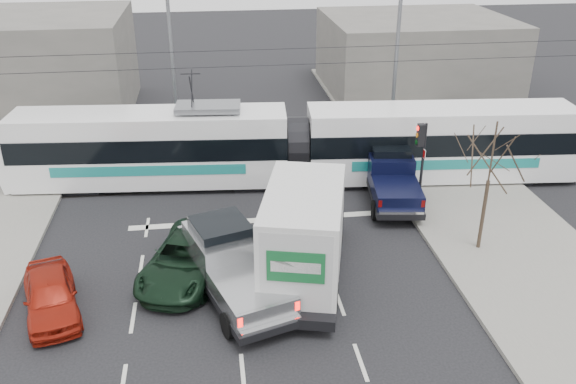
{
  "coord_description": "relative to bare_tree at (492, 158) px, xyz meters",
  "views": [
    {
      "loc": [
        -2.19,
        -16.29,
        12.0
      ],
      "look_at": [
        0.63,
        4.82,
        1.8
      ],
      "focal_mm": 38.0,
      "sensor_mm": 36.0,
      "label": 1
    }
  ],
  "objects": [
    {
      "name": "red_car",
      "position": [
        -15.16,
        -1.87,
        -3.12
      ],
      "size": [
        2.6,
        4.22,
        1.34
      ],
      "primitive_type": "imported",
      "rotation": [
        0.0,
        0.0,
        0.28
      ],
      "color": "#9B1C0E",
      "rests_on": "ground"
    },
    {
      "name": "silver_pickup",
      "position": [
        -9.42,
        -1.31,
        -2.69
      ],
      "size": [
        3.88,
        6.45,
        2.22
      ],
      "rotation": [
        0.0,
        0.0,
        0.32
      ],
      "color": "black",
      "rests_on": "ground"
    },
    {
      "name": "sidewalk_right",
      "position": [
        1.4,
        -2.5,
        -3.72
      ],
      "size": [
        6.0,
        60.0,
        0.15
      ],
      "primitive_type": "cube",
      "color": "gray",
      "rests_on": "ground"
    },
    {
      "name": "traffic_signal",
      "position": [
        -1.13,
        4.0,
        -1.05
      ],
      "size": [
        0.44,
        0.44,
        3.6
      ],
      "color": "black",
      "rests_on": "ground"
    },
    {
      "name": "navy_pickup",
      "position": [
        -2.05,
        4.84,
        -2.69
      ],
      "size": [
        2.64,
        5.53,
        2.24
      ],
      "rotation": [
        0.0,
        0.0,
        -0.13
      ],
      "color": "black",
      "rests_on": "ground"
    },
    {
      "name": "street_lamp_far",
      "position": [
        -11.79,
        13.5,
        1.32
      ],
      "size": [
        2.38,
        0.25,
        9.0
      ],
      "color": "slate",
      "rests_on": "ground"
    },
    {
      "name": "box_truck",
      "position": [
        -6.8,
        -0.87,
        -2.01
      ],
      "size": [
        4.18,
        7.59,
        3.6
      ],
      "rotation": [
        0.0,
        0.0,
        -0.25
      ],
      "color": "black",
      "rests_on": "ground"
    },
    {
      "name": "building_left",
      "position": [
        -21.6,
        19.5,
        -0.79
      ],
      "size": [
        14.0,
        10.0,
        6.0
      ],
      "primitive_type": "cube",
      "color": "slate",
      "rests_on": "ground"
    },
    {
      "name": "catenary",
      "position": [
        -7.6,
        7.5,
        0.09
      ],
      "size": [
        60.0,
        0.2,
        7.0
      ],
      "color": "black",
      "rests_on": "ground"
    },
    {
      "name": "ground",
      "position": [
        -7.6,
        -2.5,
        -3.79
      ],
      "size": [
        120.0,
        120.0,
        0.0
      ],
      "primitive_type": "plane",
      "color": "black",
      "rests_on": "ground"
    },
    {
      "name": "tram",
      "position": [
        -5.94,
        7.16,
        -1.93
      ],
      "size": [
        25.77,
        4.66,
        5.23
      ],
      "rotation": [
        0.0,
        0.0,
        -0.08
      ],
      "color": "white",
      "rests_on": "ground"
    },
    {
      "name": "bare_tree",
      "position": [
        0.0,
        0.0,
        0.0
      ],
      "size": [
        2.4,
        2.4,
        5.0
      ],
      "color": "#47382B",
      "rests_on": "ground"
    },
    {
      "name": "building_right",
      "position": [
        4.4,
        21.5,
        -1.29
      ],
      "size": [
        12.0,
        10.0,
        5.0
      ],
      "primitive_type": "cube",
      "color": "slate",
      "rests_on": "ground"
    },
    {
      "name": "rails",
      "position": [
        -7.6,
        7.5,
        -3.78
      ],
      "size": [
        60.0,
        1.6,
        0.03
      ],
      "primitive_type": "cube",
      "color": "#33302D",
      "rests_on": "ground"
    },
    {
      "name": "green_car",
      "position": [
        -10.92,
        -0.28,
        -3.08
      ],
      "size": [
        3.83,
        5.58,
        1.42
      ],
      "primitive_type": "imported",
      "rotation": [
        0.0,
        0.0,
        -0.32
      ],
      "color": "black",
      "rests_on": "ground"
    },
    {
      "name": "street_lamp_near",
      "position": [
        -0.29,
        11.5,
        1.32
      ],
      "size": [
        2.38,
        0.25,
        9.0
      ],
      "color": "slate",
      "rests_on": "ground"
    }
  ]
}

